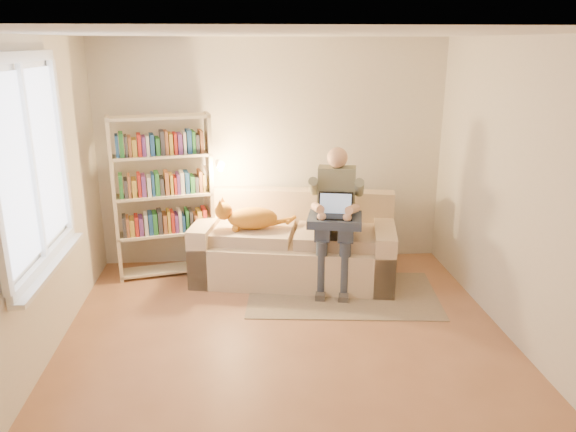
{
  "coord_description": "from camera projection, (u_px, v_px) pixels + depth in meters",
  "views": [
    {
      "loc": [
        -0.37,
        -4.17,
        2.55
      ],
      "look_at": [
        0.08,
        1.0,
        0.93
      ],
      "focal_mm": 35.0,
      "sensor_mm": 36.0,
      "label": 1
    }
  ],
  "objects": [
    {
      "name": "floor",
      "position": [
        289.0,
        356.0,
        4.75
      ],
      "size": [
        4.5,
        4.5,
        0.0
      ],
      "primitive_type": "plane",
      "color": "#996445",
      "rests_on": "ground"
    },
    {
      "name": "ceiling",
      "position": [
        289.0,
        34.0,
        3.98
      ],
      "size": [
        4.0,
        4.5,
        0.02
      ],
      "primitive_type": "cube",
      "color": "white",
      "rests_on": "wall_back"
    },
    {
      "name": "wall_left",
      "position": [
        24.0,
        216.0,
        4.2
      ],
      "size": [
        0.02,
        4.5,
        2.6
      ],
      "primitive_type": "cube",
      "color": "silver",
      "rests_on": "floor"
    },
    {
      "name": "wall_right",
      "position": [
        535.0,
        203.0,
        4.53
      ],
      "size": [
        0.02,
        4.5,
        2.6
      ],
      "primitive_type": "cube",
      "color": "silver",
      "rests_on": "floor"
    },
    {
      "name": "wall_back",
      "position": [
        272.0,
        154.0,
        6.51
      ],
      "size": [
        4.0,
        0.02,
        2.6
      ],
      "primitive_type": "cube",
      "color": "silver",
      "rests_on": "floor"
    },
    {
      "name": "wall_front",
      "position": [
        339.0,
        370.0,
        2.23
      ],
      "size": [
        4.0,
        0.02,
        2.6
      ],
      "primitive_type": "cube",
      "color": "silver",
      "rests_on": "floor"
    },
    {
      "name": "window",
      "position": [
        39.0,
        199.0,
        4.37
      ],
      "size": [
        0.12,
        1.52,
        1.69
      ],
      "color": "white",
      "rests_on": "wall_left"
    },
    {
      "name": "sofa",
      "position": [
        295.0,
        248.0,
        6.28
      ],
      "size": [
        2.34,
        1.41,
        0.93
      ],
      "rotation": [
        0.0,
        0.0,
        -0.21
      ],
      "color": "beige",
      "rests_on": "floor"
    },
    {
      "name": "person",
      "position": [
        336.0,
        210.0,
        5.92
      ],
      "size": [
        0.51,
        0.7,
        1.49
      ],
      "rotation": [
        0.0,
        0.0,
        -0.21
      ],
      "color": "gray",
      "rests_on": "sofa"
    },
    {
      "name": "cat",
      "position": [
        245.0,
        217.0,
        6.1
      ],
      "size": [
        0.83,
        0.39,
        0.3
      ],
      "rotation": [
        0.0,
        0.0,
        -0.21
      ],
      "color": "orange",
      "rests_on": "sofa"
    },
    {
      "name": "blanket",
      "position": [
        335.0,
        220.0,
        5.82
      ],
      "size": [
        0.63,
        0.56,
        0.09
      ],
      "primitive_type": "cube",
      "rotation": [
        0.0,
        0.0,
        -0.21
      ],
      "color": "#2B354B",
      "rests_on": "person"
    },
    {
      "name": "laptop",
      "position": [
        335.0,
        210.0,
        5.8
      ],
      "size": [
        0.41,
        0.36,
        0.3
      ],
      "rotation": [
        0.0,
        0.0,
        -0.21
      ],
      "color": "black",
      "rests_on": "blanket"
    },
    {
      "name": "bookshelf",
      "position": [
        163.0,
        189.0,
        6.16
      ],
      "size": [
        1.24,
        0.49,
        1.81
      ],
      "rotation": [
        0.0,
        0.0,
        0.21
      ],
      "color": "beige",
      "rests_on": "floor"
    },
    {
      "name": "rug",
      "position": [
        342.0,
        294.0,
        5.9
      ],
      "size": [
        2.08,
        1.37,
        0.01
      ],
      "primitive_type": "cube",
      "rotation": [
        0.0,
        0.0,
        -0.11
      ],
      "color": "gray",
      "rests_on": "floor"
    }
  ]
}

